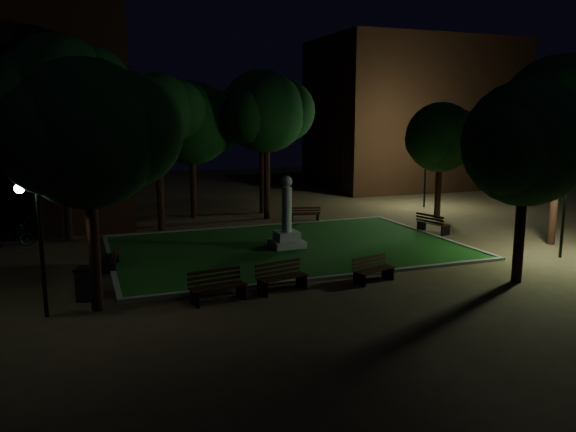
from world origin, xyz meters
name	(u,v)px	position (x,y,z in m)	size (l,w,h in m)	color
ground	(303,259)	(0.00, 0.00, 0.00)	(80.00, 80.00, 0.00)	#503B26
lawn	(287,247)	(0.00, 2.00, 0.04)	(15.00, 10.00, 0.08)	#194513
lawn_kerb	(287,247)	(0.00, 2.00, 0.06)	(15.40, 10.40, 0.12)	slate
monument	(287,227)	(0.00, 2.00, 0.96)	(1.40, 1.40, 3.20)	#A9A39B
building_far	(413,114)	(18.00, 20.00, 6.00)	(16.00, 10.00, 12.00)	#4A2515
tree_west	(90,134)	(-8.20, -3.59, 5.36)	(5.41, 4.42, 7.58)	black
tree_north_wl	(159,112)	(-4.68, 7.65, 6.08)	(4.68, 3.82, 8.01)	black
tree_north_er	(263,111)	(1.96, 11.25, 6.17)	(5.96, 4.87, 8.61)	black
tree_ne	(442,137)	(10.98, 6.06, 4.67)	(4.88, 3.98, 6.67)	black
tree_east	(564,117)	(11.96, -1.51, 5.83)	(6.84, 5.58, 8.62)	black
tree_se	(529,143)	(6.04, -5.75, 4.95)	(5.36, 4.38, 7.15)	black
tree_nw	(62,92)	(-9.09, 7.57, 6.98)	(6.47, 5.28, 9.63)	black
tree_far_north	(193,123)	(-2.29, 11.15, 5.46)	(5.80, 4.73, 7.83)	black
tree_extra	(268,113)	(1.61, 9.33, 6.05)	(5.49, 4.48, 8.30)	black
lamppost_sw	(39,223)	(-9.74, -3.69, 2.84)	(1.18, 0.28, 4.00)	black
lamppost_se	(566,190)	(10.24, -3.59, 2.87)	(1.18, 0.28, 4.04)	black
lamppost_nw	(43,174)	(-10.37, 11.27, 2.82)	(1.18, 0.28, 3.96)	black
lamppost_ne	(426,161)	(12.42, 9.67, 3.02)	(1.18, 0.28, 4.30)	black
bench_near_left	(281,278)	(-2.34, -3.76, 0.46)	(1.87, 0.98, 0.98)	black
bench_near_right	(373,270)	(1.10, -3.91, 0.43)	(1.74, 1.00, 0.91)	black
bench_west_near	(217,287)	(-4.64, -4.08, 0.47)	(1.91, 0.93, 1.00)	black
bench_left_side	(112,259)	(-7.59, 1.12, 0.41)	(0.79, 1.66, 0.87)	black
bench_right_side	(432,224)	(8.11, 2.53, 0.46)	(1.04, 1.89, 0.98)	black
bench_far_side	(305,215)	(3.10, 7.43, 0.43)	(1.75, 0.94, 0.91)	black
trash_bin	(87,284)	(-8.57, -2.49, 0.55)	(0.80, 0.80, 1.08)	black
bicycle	(11,235)	(-11.64, 6.74, 0.51)	(0.68, 1.96, 1.03)	black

